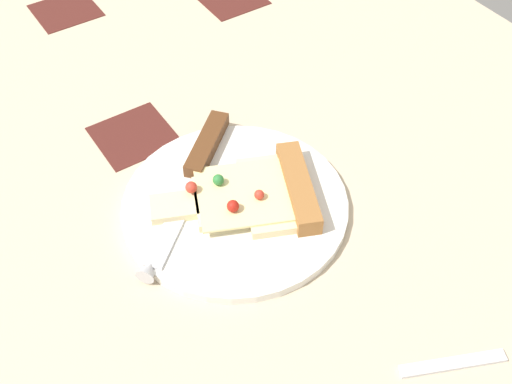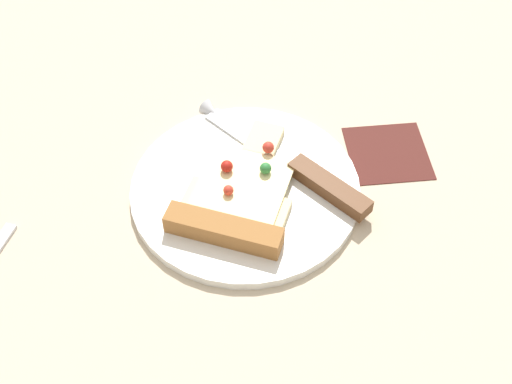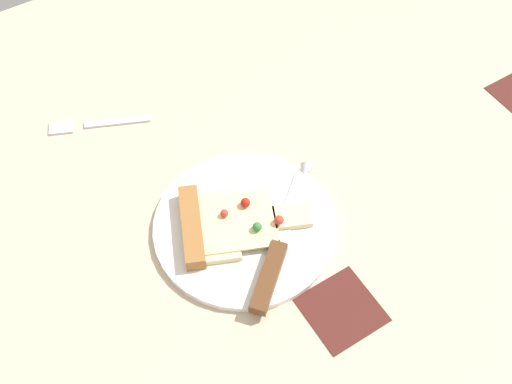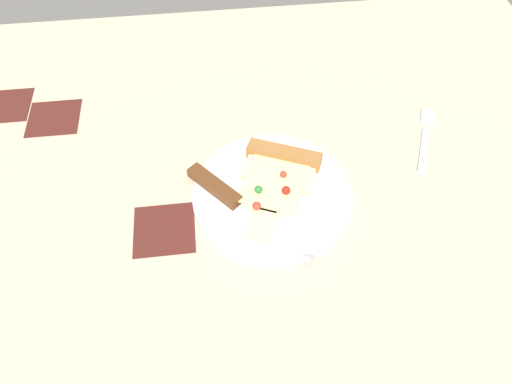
{
  "view_description": "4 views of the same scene",
  "coord_description": "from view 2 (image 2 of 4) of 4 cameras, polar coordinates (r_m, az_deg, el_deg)",
  "views": [
    {
      "loc": [
        -38.59,
        16.32,
        53.92
      ],
      "look_at": [
        0.29,
        -9.27,
        2.01
      ],
      "focal_mm": 45.19,
      "sensor_mm": 36.0,
      "label": 1
    },
    {
      "loc": [
        -2.84,
        -54.94,
        57.41
      ],
      "look_at": [
        2.01,
        -8.71,
        2.03
      ],
      "focal_mm": 48.47,
      "sensor_mm": 36.0,
      "label": 2
    },
    {
      "loc": [
        40.77,
        -29.9,
        74.34
      ],
      "look_at": [
        -1.36,
        -3.63,
        3.27
      ],
      "focal_mm": 44.94,
      "sensor_mm": 36.0,
      "label": 3
    },
    {
      "loc": [
        8.8,
        36.71,
        58.64
      ],
      "look_at": [
        3.76,
        -5.45,
        3.61
      ],
      "focal_mm": 33.18,
      "sensor_mm": 36.0,
      "label": 4
    }
  ],
  "objects": [
    {
      "name": "ground_plane",
      "position": [
        0.81,
        -2.03,
        2.99
      ],
      "size": [
        120.31,
        120.31,
        3.0
      ],
      "color": "#C6B293",
      "rests_on": "ground"
    },
    {
      "name": "plate",
      "position": [
        0.74,
        -0.89,
        0.2
      ],
      "size": [
        24.71,
        24.71,
        1.07
      ],
      "primitive_type": "cylinder",
      "color": "white",
      "rests_on": "ground_plane"
    },
    {
      "name": "pizza_slice",
      "position": [
        0.72,
        -1.52,
        -0.58
      ],
      "size": [
        14.61,
        19.07,
        2.61
      ],
      "rotation": [
        0.0,
        0.0,
        5.87
      ],
      "color": "beige",
      "rests_on": "plate"
    },
    {
      "name": "knife",
      "position": [
        0.75,
        3.38,
        2.13
      ],
      "size": [
        17.21,
        19.6,
        2.45
      ],
      "rotation": [
        0.0,
        0.0,
        6.99
      ],
      "color": "silver",
      "rests_on": "plate"
    }
  ]
}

